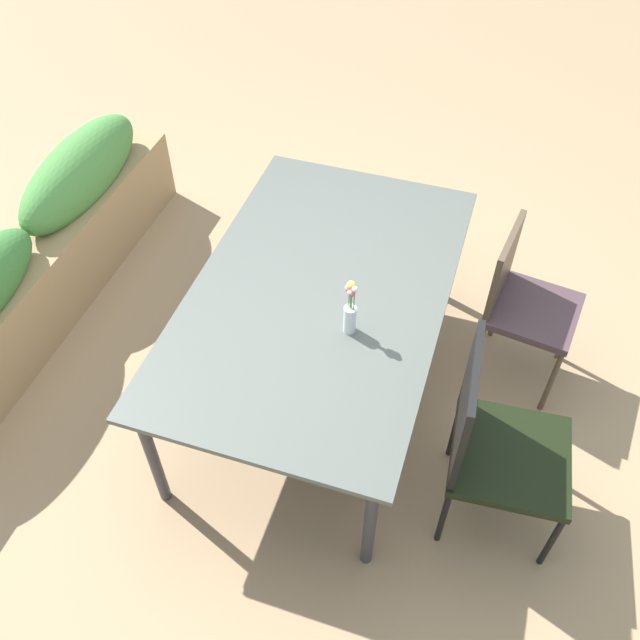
{
  "coord_description": "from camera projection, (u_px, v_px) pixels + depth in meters",
  "views": [
    {
      "loc": [
        -2.17,
        -0.64,
        2.98
      ],
      "look_at": [
        -0.06,
        0.05,
        0.52
      ],
      "focal_mm": 38.14,
      "sensor_mm": 36.0,
      "label": 1
    }
  ],
  "objects": [
    {
      "name": "chair_near_left",
      "position": [
        492.0,
        439.0,
        2.84
      ],
      "size": [
        0.53,
        0.53,
        0.99
      ],
      "rotation": [
        0.0,
        0.0,
        3.21
      ],
      "color": "black",
      "rests_on": "ground"
    },
    {
      "name": "planter_box",
      "position": [
        39.0,
        260.0,
        3.81
      ],
      "size": [
        2.49,
        0.37,
        0.8
      ],
      "color": "#9E7F56",
      "rests_on": "ground"
    },
    {
      "name": "dining_table",
      "position": [
        320.0,
        297.0,
        3.2
      ],
      "size": [
        1.9,
        1.16,
        0.73
      ],
      "color": "#4C514C",
      "rests_on": "ground"
    },
    {
      "name": "flower_vase",
      "position": [
        350.0,
        309.0,
        2.89
      ],
      "size": [
        0.06,
        0.06,
        0.29
      ],
      "color": "silver",
      "rests_on": "dining_table"
    },
    {
      "name": "chair_near_right",
      "position": [
        522.0,
        299.0,
        3.39
      ],
      "size": [
        0.48,
        0.48,
        0.91
      ],
      "rotation": [
        0.0,
        0.0,
        3.0
      ],
      "color": "#463439",
      "rests_on": "ground"
    },
    {
      "name": "ground_plane",
      "position": [
        332.0,
        378.0,
        3.73
      ],
      "size": [
        12.0,
        12.0,
        0.0
      ],
      "primitive_type": "plane",
      "color": "#9E7F5B"
    }
  ]
}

